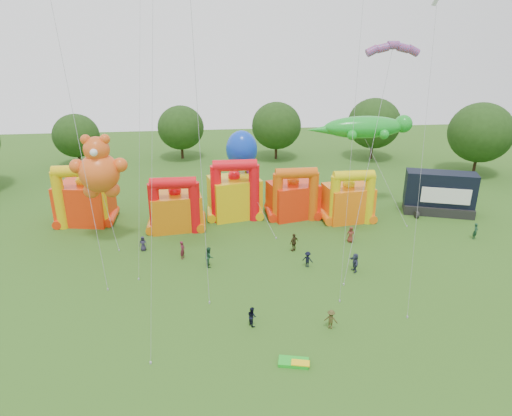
{
  "coord_description": "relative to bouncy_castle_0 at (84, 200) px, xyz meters",
  "views": [
    {
      "loc": [
        -3.99,
        -20.68,
        20.74
      ],
      "look_at": [
        0.33,
        18.0,
        5.44
      ],
      "focal_mm": 32.0,
      "sensor_mm": 36.0,
      "label": 1
    }
  ],
  "objects": [
    {
      "name": "ground",
      "position": [
        18.0,
        -29.51,
        -2.71
      ],
      "size": [
        160.0,
        160.0,
        0.0
      ],
      "primitive_type": "plane",
      "color": "#325A19",
      "rests_on": "ground"
    },
    {
      "name": "tree_ring",
      "position": [
        16.85,
        -28.91,
        3.55
      ],
      "size": [
        121.19,
        123.26,
        12.07
      ],
      "color": "#352314",
      "rests_on": "ground"
    },
    {
      "name": "bouncy_castle_0",
      "position": [
        0.0,
        0.0,
        0.0
      ],
      "size": [
        6.36,
        5.46,
        7.17
      ],
      "color": "#F2300B",
      "rests_on": "ground"
    },
    {
      "name": "bouncy_castle_1",
      "position": [
        10.39,
        -2.77,
        -0.32
      ],
      "size": [
        5.95,
        5.0,
        6.3
      ],
      "color": "orange",
      "rests_on": "ground"
    },
    {
      "name": "bouncy_castle_2",
      "position": [
        17.08,
        -0.09,
        0.04
      ],
      "size": [
        6.4,
        5.57,
        7.27
      ],
      "color": "#E3B50B",
      "rests_on": "ground"
    },
    {
      "name": "bouncy_castle_3",
      "position": [
        23.92,
        -0.85,
        -0.31
      ],
      "size": [
        6.15,
        5.39,
        6.31
      ],
      "color": "red",
      "rests_on": "ground"
    },
    {
      "name": "bouncy_castle_4",
      "position": [
        30.04,
        -2.57,
        -0.31
      ],
      "size": [
        5.62,
        4.75,
        6.3
      ],
      "color": "orange",
      "rests_on": "ground"
    },
    {
      "name": "stage_trailer",
      "position": [
        41.46,
        -1.74,
        -0.24
      ],
      "size": [
        8.48,
        5.41,
        5.12
      ],
      "color": "black",
      "rests_on": "ground"
    },
    {
      "name": "teddy_bear_kite",
      "position": [
        3.58,
        -5.88,
        4.19
      ],
      "size": [
        5.57,
        4.36,
        11.47
      ],
      "color": "#E85619",
      "rests_on": "ground"
    },
    {
      "name": "gecko_kite",
      "position": [
        33.9,
        -0.76,
        3.4
      ],
      "size": [
        12.78,
        9.28,
        11.38
      ],
      "color": "#169D24",
      "rests_on": "ground"
    },
    {
      "name": "octopus_kite",
      "position": [
        19.13,
        -0.25,
        1.21
      ],
      "size": [
        4.76,
        11.78,
        9.69
      ],
      "color": "#0D38C6",
      "rests_on": "ground"
    },
    {
      "name": "parafoil_kites",
      "position": [
        17.61,
        -13.51,
        8.55
      ],
      "size": [
        31.9,
        8.85,
        26.34
      ],
      "color": "red",
      "rests_on": "ground"
    },
    {
      "name": "diamond_kites",
      "position": [
        18.32,
        -17.04,
        11.89
      ],
      "size": [
        23.93,
        17.83,
        35.32
      ],
      "color": "red",
      "rests_on": "ground"
    },
    {
      "name": "folded_kite_bundle",
      "position": [
        19.25,
        -26.25,
        -2.57
      ],
      "size": [
        2.18,
        1.46,
        0.31
      ],
      "color": "green",
      "rests_on": "ground"
    },
    {
      "name": "spectator_0",
      "position": [
        7.33,
        -8.13,
        -1.94
      ],
      "size": [
        0.75,
        0.49,
        1.54
      ],
      "primitive_type": "imported",
      "rotation": [
        0.0,
        0.0,
        -0.0
      ],
      "color": "#262137",
      "rests_on": "ground"
    },
    {
      "name": "spectator_1",
      "position": [
        11.34,
        -10.27,
        -1.79
      ],
      "size": [
        0.63,
        0.77,
        1.83
      ],
      "primitive_type": "imported",
      "rotation": [
        0.0,
        0.0,
        1.24
      ],
      "color": "#5A1927",
      "rests_on": "ground"
    },
    {
      "name": "spectator_2",
      "position": [
        13.87,
        -12.08,
        -1.74
      ],
      "size": [
        0.76,
        0.96,
        1.94
      ],
      "primitive_type": "imported",
      "rotation": [
        0.0,
        0.0,
        1.59
      ],
      "color": "#194027",
      "rests_on": "ground"
    },
    {
      "name": "spectator_3",
      "position": [
        22.97,
        -13.27,
        -1.93
      ],
      "size": [
        1.16,
        1.02,
        1.56
      ],
      "primitive_type": "imported",
      "rotation": [
        0.0,
        0.0,
        2.59
      ],
      "color": "black",
      "rests_on": "ground"
    },
    {
      "name": "spectator_4",
      "position": [
        22.32,
        -9.87,
        -1.76
      ],
      "size": [
        1.17,
        1.01,
        1.88
      ],
      "primitive_type": "imported",
      "rotation": [
        0.0,
        0.0,
        3.76
      ],
      "color": "#392E17",
      "rests_on": "ground"
    },
    {
      "name": "spectator_5",
      "position": [
        27.08,
        -14.55,
        -1.81
      ],
      "size": [
        0.62,
        1.69,
        1.79
      ],
      "primitive_type": "imported",
      "rotation": [
        0.0,
        0.0,
        4.77
      ],
      "color": "#2B3048",
      "rests_on": "ground"
    },
    {
      "name": "spectator_6",
      "position": [
        28.57,
        -8.52,
        -1.85
      ],
      "size": [
        0.97,
        0.78,
        1.72
      ],
      "primitive_type": "imported",
      "rotation": [
        0.0,
        0.0,
        5.97
      ],
      "color": "maroon",
      "rests_on": "ground"
    },
    {
      "name": "spectator_7",
      "position": [
        41.91,
        -9.2,
        -1.82
      ],
      "size": [
        0.77,
        0.72,
        1.77
      ],
      "primitive_type": "imported",
      "rotation": [
        0.0,
        0.0,
        0.63
      ],
      "color": "#163724",
      "rests_on": "ground"
    },
    {
      "name": "spectator_8",
      "position": [
        16.89,
        -21.66,
        -1.93
      ],
      "size": [
        0.85,
        0.93,
        1.55
      ],
      "primitive_type": "imported",
      "rotation": [
        0.0,
        0.0,
        2.02
      ],
      "color": "black",
      "rests_on": "ground"
    },
    {
      "name": "spectator_9",
      "position": [
        22.65,
        -22.7,
        -1.93
      ],
      "size": [
        1.15,
        0.96,
        1.55
      ],
      "primitive_type": "imported",
      "rotation": [
        0.0,
        0.0,
        2.69
      ],
      "color": "#423C1A",
      "rests_on": "ground"
    }
  ]
}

